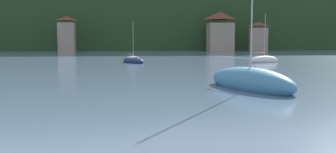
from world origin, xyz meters
TOP-DOWN VIEW (x-y plane):
  - wooded_hillside at (-25.16, 161.91)m, footprint 352.00×70.24m
  - shore_building_west at (-19.28, 114.41)m, footprint 4.09×3.38m
  - shore_building_westcentral at (19.28, 115.70)m, footprint 6.50×6.09m
  - shore_building_central at (28.91, 114.33)m, footprint 4.37×3.22m
  - sailboat_far_0 at (16.44, 72.90)m, footprint 5.12×3.02m
  - sailboat_far_2 at (-2.59, 74.05)m, footprint 4.01×5.06m
  - sailboat_mid_6 at (6.08, 45.57)m, footprint 5.75×8.82m

SIDE VIEW (x-z plane):
  - sailboat_far_2 at x=-2.59m, z-range -2.83..3.41m
  - sailboat_far_0 at x=16.44m, z-range -3.40..4.03m
  - sailboat_mid_6 at x=6.08m, z-range -4.87..5.86m
  - shore_building_central at x=28.91m, z-range -0.11..7.42m
  - shore_building_west at x=-19.28m, z-range -0.12..8.68m
  - shore_building_westcentral at x=19.28m, z-range -0.15..9.99m
  - wooded_hillside at x=-25.16m, z-range -20.64..38.29m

